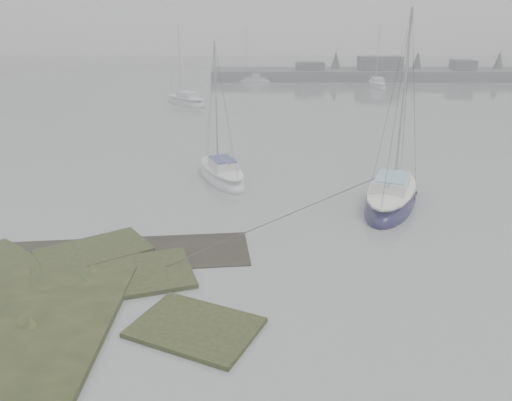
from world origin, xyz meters
name	(u,v)px	position (x,y,z in m)	size (l,w,h in m)	color
ground	(230,122)	(0.00, 30.00, 0.00)	(160.00, 160.00, 0.00)	slate
far_shoreline	(424,73)	(26.84, 61.90, 0.85)	(60.00, 8.00, 4.15)	#4C4F51
sailboat_main	(391,198)	(8.83, 9.89, 0.30)	(4.72, 7.23, 9.72)	#151339
sailboat_white	(222,175)	(0.35, 13.88, 0.25)	(3.84, 5.97, 8.02)	silver
sailboat_far_a	(186,102)	(-5.05, 39.54, 0.26)	(5.60, 5.74, 8.52)	silver
sailboat_far_b	(377,85)	(17.89, 52.76, 0.26)	(2.07, 5.90, 8.27)	#ABB1B4
sailboat_far_c	(252,80)	(1.67, 58.61, 0.25)	(5.84, 2.38, 8.03)	silver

